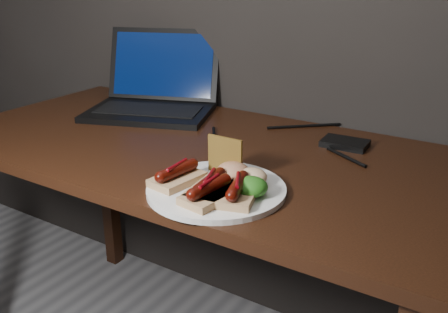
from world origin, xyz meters
TOP-DOWN VIEW (x-y plane):
  - desk at (0.00, 1.38)m, footprint 1.40×0.70m
  - laptop at (-0.30, 1.58)m, footprint 0.47×0.45m
  - hard_drive at (0.35, 1.58)m, footprint 0.12×0.09m
  - desk_cables at (0.03, 1.52)m, footprint 0.86×0.39m
  - plate at (0.22, 1.16)m, footprint 0.35×0.35m
  - bread_sausage_left at (0.13, 1.14)m, footprint 0.09×0.12m
  - bread_sausage_center at (0.22, 1.13)m, footprint 0.08×0.12m
  - bread_sausage_right at (0.28, 1.14)m, footprint 0.10×0.13m
  - bread_sausage_extra at (0.24, 1.10)m, footprint 0.09×0.12m
  - crispbread at (0.19, 1.23)m, footprint 0.09×0.01m
  - salad_greens at (0.30, 1.16)m, footprint 0.07×0.07m
  - salsa_mound at (0.23, 1.21)m, footprint 0.07×0.07m
  - coleslaw_mound at (0.27, 1.21)m, footprint 0.06×0.06m

SIDE VIEW (x-z plane):
  - desk at x=0.00m, z-range 0.29..1.04m
  - desk_cables at x=0.03m, z-range 0.75..0.76m
  - plate at x=0.22m, z-range 0.75..0.76m
  - hard_drive at x=0.35m, z-range 0.75..0.77m
  - bread_sausage_left at x=0.13m, z-range 0.76..0.80m
  - bread_sausage_center at x=0.22m, z-range 0.76..0.80m
  - bread_sausage_right at x=0.28m, z-range 0.76..0.80m
  - bread_sausage_extra at x=0.24m, z-range 0.76..0.80m
  - coleslaw_mound at x=0.27m, z-range 0.76..0.80m
  - salad_greens at x=0.30m, z-range 0.76..0.80m
  - salsa_mound at x=0.23m, z-range 0.76..0.80m
  - laptop at x=-0.30m, z-range 0.68..0.93m
  - crispbread at x=0.19m, z-range 0.76..0.85m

